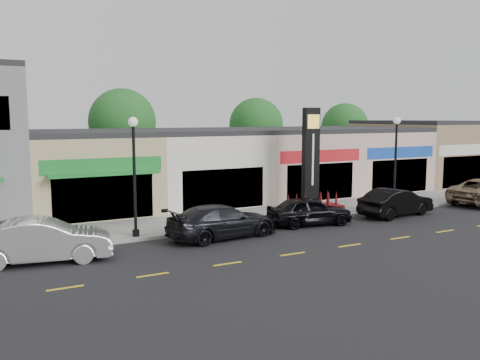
{
  "coord_description": "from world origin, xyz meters",
  "views": [
    {
      "loc": [
        -14.42,
        -20.03,
        5.64
      ],
      "look_at": [
        -1.77,
        4.0,
        2.24
      ],
      "focal_mm": 38.0,
      "sensor_mm": 36.0,
      "label": 1
    }
  ],
  "objects_px": {
    "lamp_east_near": "(396,153)",
    "car_black_sedan": "(309,211)",
    "lamp_west_near": "(134,164)",
    "car_white_van": "(42,241)",
    "car_black_conv": "(396,202)",
    "car_dark_sedan": "(222,221)",
    "pylon_sign": "(310,174)"
  },
  "relations": [
    {
      "from": "lamp_east_near",
      "to": "car_black_sedan",
      "type": "bearing_deg",
      "value": -170.53
    },
    {
      "from": "lamp_west_near",
      "to": "lamp_east_near",
      "type": "relative_size",
      "value": 1.0
    },
    {
      "from": "car_white_van",
      "to": "car_black_conv",
      "type": "bearing_deg",
      "value": -78.98
    },
    {
      "from": "car_black_conv",
      "to": "car_black_sedan",
      "type": "bearing_deg",
      "value": 79.69
    },
    {
      "from": "car_dark_sedan",
      "to": "car_white_van",
      "type": "bearing_deg",
      "value": 86.03
    },
    {
      "from": "car_black_sedan",
      "to": "pylon_sign",
      "type": "bearing_deg",
      "value": -27.25
    },
    {
      "from": "car_white_van",
      "to": "car_black_conv",
      "type": "xyz_separation_m",
      "value": [
        18.96,
        0.47,
        -0.07
      ]
    },
    {
      "from": "pylon_sign",
      "to": "car_black_sedan",
      "type": "xyz_separation_m",
      "value": [
        -2.1,
        -2.88,
        -1.52
      ]
    },
    {
      "from": "car_white_van",
      "to": "car_dark_sedan",
      "type": "height_order",
      "value": "car_white_van"
    },
    {
      "from": "car_dark_sedan",
      "to": "lamp_west_near",
      "type": "bearing_deg",
      "value": 60.22
    },
    {
      "from": "car_white_van",
      "to": "car_black_conv",
      "type": "distance_m",
      "value": 18.97
    },
    {
      "from": "car_dark_sedan",
      "to": "car_black_conv",
      "type": "bearing_deg",
      "value": -96.22
    },
    {
      "from": "lamp_west_near",
      "to": "car_black_sedan",
      "type": "xyz_separation_m",
      "value": [
        8.9,
        -1.18,
        -2.72
      ]
    },
    {
      "from": "car_dark_sedan",
      "to": "car_black_conv",
      "type": "relative_size",
      "value": 1.13
    },
    {
      "from": "pylon_sign",
      "to": "car_white_van",
      "type": "relative_size",
      "value": 1.15
    },
    {
      "from": "car_black_sedan",
      "to": "car_black_conv",
      "type": "height_order",
      "value": "car_black_conv"
    },
    {
      "from": "lamp_west_near",
      "to": "car_white_van",
      "type": "xyz_separation_m",
      "value": [
        -4.26,
        -1.94,
        -2.62
      ]
    },
    {
      "from": "car_black_sedan",
      "to": "lamp_east_near",
      "type": "bearing_deg",
      "value": -71.67
    },
    {
      "from": "lamp_west_near",
      "to": "car_white_van",
      "type": "height_order",
      "value": "lamp_west_near"
    },
    {
      "from": "lamp_east_near",
      "to": "car_dark_sedan",
      "type": "relative_size",
      "value": 1.01
    },
    {
      "from": "pylon_sign",
      "to": "car_black_sedan",
      "type": "height_order",
      "value": "pylon_sign"
    },
    {
      "from": "lamp_west_near",
      "to": "pylon_sign",
      "type": "xyz_separation_m",
      "value": [
        11.0,
        1.7,
        -1.2
      ]
    },
    {
      "from": "pylon_sign",
      "to": "car_black_conv",
      "type": "xyz_separation_m",
      "value": [
        3.71,
        -3.17,
        -1.49
      ]
    },
    {
      "from": "lamp_east_near",
      "to": "car_white_van",
      "type": "distance_m",
      "value": 20.52
    },
    {
      "from": "car_dark_sedan",
      "to": "car_black_sedan",
      "type": "bearing_deg",
      "value": -92.56
    },
    {
      "from": "lamp_west_near",
      "to": "lamp_east_near",
      "type": "height_order",
      "value": "same"
    },
    {
      "from": "pylon_sign",
      "to": "car_white_van",
      "type": "height_order",
      "value": "pylon_sign"
    },
    {
      "from": "car_black_sedan",
      "to": "car_dark_sedan",
      "type": "bearing_deg",
      "value": 103.01
    },
    {
      "from": "car_dark_sedan",
      "to": "car_black_sedan",
      "type": "relative_size",
      "value": 1.21
    },
    {
      "from": "lamp_east_near",
      "to": "car_white_van",
      "type": "bearing_deg",
      "value": -174.52
    },
    {
      "from": "car_dark_sedan",
      "to": "car_black_conv",
      "type": "height_order",
      "value": "car_black_conv"
    },
    {
      "from": "car_white_van",
      "to": "car_black_sedan",
      "type": "height_order",
      "value": "car_white_van"
    }
  ]
}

